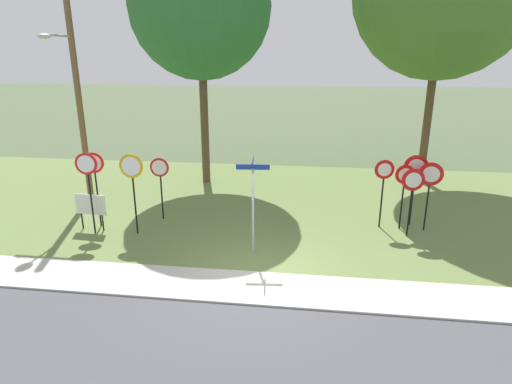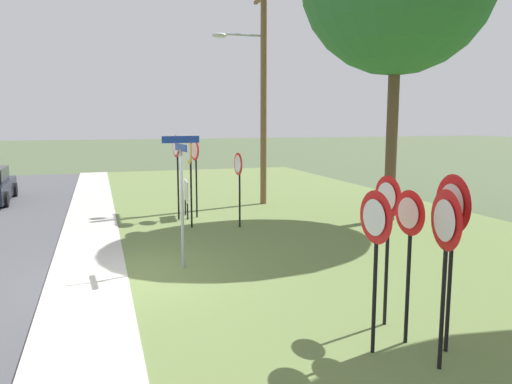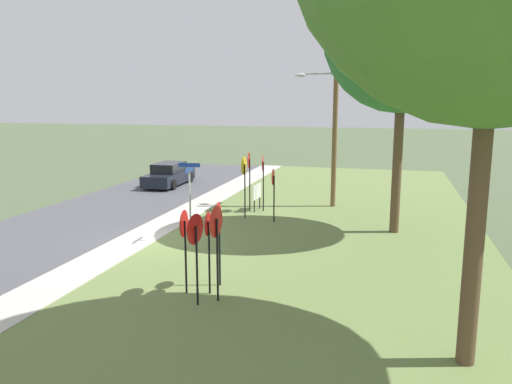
{
  "view_description": "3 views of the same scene",
  "coord_description": "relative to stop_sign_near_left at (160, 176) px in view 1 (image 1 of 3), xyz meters",
  "views": [
    {
      "loc": [
        1.29,
        -10.22,
        5.65
      ],
      "look_at": [
        -0.37,
        2.55,
        1.52
      ],
      "focal_mm": 29.55,
      "sensor_mm": 36.0,
      "label": 1
    },
    {
      "loc": [
        10.29,
        -0.47,
        3.26
      ],
      "look_at": [
        0.79,
        2.56,
        1.81
      ],
      "focal_mm": 34.64,
      "sensor_mm": 36.0,
      "label": 2
    },
    {
      "loc": [
        16.59,
        8.23,
        5.19
      ],
      "look_at": [
        -1.2,
        3.48,
        1.81
      ],
      "focal_mm": 35.44,
      "sensor_mm": 36.0,
      "label": 3
    }
  ],
  "objects": [
    {
      "name": "stop_sign_far_left",
      "position": [
        -1.92,
        -0.95,
        0.26
      ],
      "size": [
        0.69,
        0.16,
        2.62
      ],
      "rotation": [
        0.0,
        0.0,
        0.19
      ],
      "color": "black",
      "rests_on": "grass_median"
    },
    {
      "name": "yield_sign_center",
      "position": [
        8.48,
        -0.48,
        0.07
      ],
      "size": [
        0.73,
        0.12,
        2.29
      ],
      "rotation": [
        0.0,
        0.0,
        0.08
      ],
      "color": "black",
      "rests_on": "grass_median"
    },
    {
      "name": "sidewalk_strip",
      "position": [
        3.91,
        -4.32,
        -1.65
      ],
      "size": [
        44.0,
        1.6,
        0.06
      ],
      "primitive_type": "cube",
      "color": "#BCB7AD",
      "rests_on": "ground_plane"
    },
    {
      "name": "stop_sign_far_center",
      "position": [
        -1.81,
        -1.58,
        0.36
      ],
      "size": [
        0.71,
        0.12,
        2.75
      ],
      "rotation": [
        0.0,
        0.0,
        0.12
      ],
      "color": "black",
      "rests_on": "grass_median"
    },
    {
      "name": "yield_sign_near_left",
      "position": [
        8.35,
        0.15,
        0.03
      ],
      "size": [
        0.65,
        0.11,
        2.25
      ],
      "rotation": [
        0.0,
        0.0,
        0.06
      ],
      "color": "black",
      "rests_on": "grass_median"
    },
    {
      "name": "stop_sign_near_right",
      "position": [
        -0.4,
        -1.4,
        0.36
      ],
      "size": [
        0.79,
        0.09,
        2.72
      ],
      "rotation": [
        0.0,
        0.0,
        -0.01
      ],
      "color": "black",
      "rests_on": "grass_median"
    },
    {
      "name": "oak_tree_left",
      "position": [
        0.4,
        4.99,
        5.98
      ],
      "size": [
        6.02,
        6.02,
        10.64
      ],
      "color": "brown",
      "rests_on": "grass_median"
    },
    {
      "name": "utility_pole",
      "position": [
        -3.9,
        1.97,
        3.12
      ],
      "size": [
        2.1,
        2.09,
        8.83
      ],
      "color": "brown",
      "rests_on": "grass_median"
    },
    {
      "name": "yield_sign_near_right",
      "position": [
        9.15,
        0.11,
        0.13
      ],
      "size": [
        0.77,
        0.17,
        2.37
      ],
      "rotation": [
        0.0,
        0.0,
        -0.18
      ],
      "color": "black",
      "rests_on": "grass_median"
    },
    {
      "name": "grass_median",
      "position": [
        3.91,
        2.48,
        -1.66
      ],
      "size": [
        44.0,
        12.0,
        0.04
      ],
      "primitive_type": "cube",
      "color": "olive",
      "rests_on": "ground_plane"
    },
    {
      "name": "yield_sign_far_left",
      "position": [
        7.69,
        0.21,
        0.13
      ],
      "size": [
        0.65,
        0.11,
        2.39
      ],
      "rotation": [
        0.0,
        0.0,
        0.08
      ],
      "color": "black",
      "rests_on": "grass_median"
    },
    {
      "name": "notice_board",
      "position": [
        -2.03,
        -1.25,
        -0.8
      ],
      "size": [
        1.1,
        0.11,
        1.25
      ],
      "rotation": [
        0.0,
        0.0,
        -0.07
      ],
      "color": "black",
      "rests_on": "grass_median"
    },
    {
      "name": "stop_sign_near_left",
      "position": [
        0.0,
        0.0,
        0.0
      ],
      "size": [
        0.67,
        0.11,
        2.27
      ],
      "rotation": [
        0.0,
        0.0,
        0.07
      ],
      "color": "black",
      "rests_on": "grass_median"
    },
    {
      "name": "yield_sign_far_right",
      "position": [
        8.77,
        0.52,
        0.24
      ],
      "size": [
        0.81,
        0.12,
        2.51
      ],
      "rotation": [
        0.0,
        0.0,
        -0.1
      ],
      "color": "black",
      "rests_on": "grass_median"
    },
    {
      "name": "street_name_post",
      "position": [
        3.62,
        -2.3,
        0.09
      ],
      "size": [
        0.96,
        0.81,
        2.89
      ],
      "rotation": [
        0.0,
        0.0,
        0.08
      ],
      "color": "#9EA0A8",
      "rests_on": "grass_median"
    },
    {
      "name": "ground_plane",
      "position": [
        3.91,
        -3.52,
        -1.68
      ],
      "size": [
        160.0,
        160.0,
        0.0
      ],
      "primitive_type": "plane",
      "color": "#4C5B3D"
    }
  ]
}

